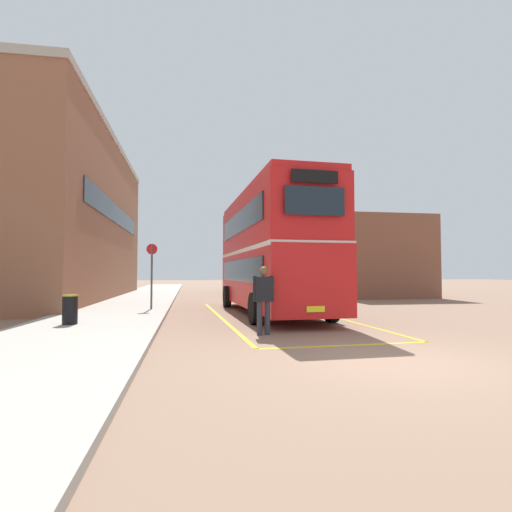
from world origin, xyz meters
TOP-DOWN VIEW (x-y plane):
  - ground_plane at (0.00, 14.40)m, footprint 135.60×135.60m
  - sidewalk_left at (-6.50, 16.80)m, footprint 4.00×57.60m
  - brick_building_left at (-11.20, 18.66)m, footprint 6.33×20.79m
  - depot_building_right at (8.70, 21.95)m, footprint 6.47×12.07m
  - double_decker_bus at (-0.50, 8.80)m, footprint 3.16×10.36m
  - single_deck_bus at (2.12, 25.16)m, footprint 3.13×10.02m
  - pedestrian_boarding at (-1.76, 3.47)m, footprint 0.58×0.35m
  - litter_bin at (-7.05, 5.46)m, footprint 0.44×0.44m
  - bus_stop_sign at (-5.19, 10.04)m, footprint 0.43×0.13m
  - bay_marking_yellow at (-0.46, 6.89)m, footprint 4.74×12.44m

SIDE VIEW (x-z plane):
  - ground_plane at x=0.00m, z-range 0.00..0.00m
  - bay_marking_yellow at x=-0.46m, z-range 0.00..0.01m
  - sidewalk_left at x=-6.50m, z-range 0.00..0.14m
  - litter_bin at x=-7.05m, z-range 0.14..0.99m
  - pedestrian_boarding at x=-1.76m, z-range 0.15..1.94m
  - single_deck_bus at x=2.12m, z-range 0.13..3.15m
  - bus_stop_sign at x=-5.19m, z-range 0.41..3.08m
  - double_decker_bus at x=-0.50m, z-range 0.14..4.89m
  - depot_building_right at x=8.70m, z-range 0.00..5.33m
  - brick_building_left at x=-11.20m, z-range 0.00..9.77m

